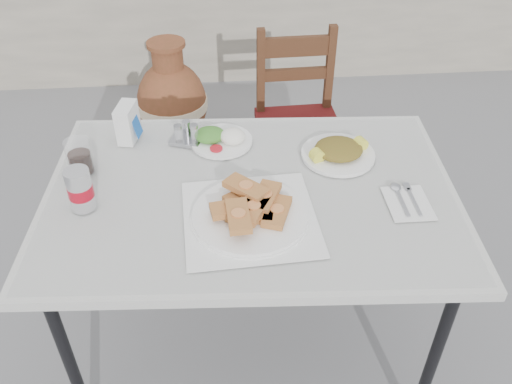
{
  "coord_description": "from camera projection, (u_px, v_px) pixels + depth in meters",
  "views": [
    {
      "loc": [
        0.06,
        -1.35,
        1.92
      ],
      "look_at": [
        0.18,
        0.08,
        0.76
      ],
      "focal_mm": 38.0,
      "sensor_mm": 36.0,
      "label": 1
    }
  ],
  "objects": [
    {
      "name": "ground",
      "position": [
        214.0,
        349.0,
        2.25
      ],
      "size": [
        80.0,
        80.0,
        0.0
      ],
      "primitive_type": "plane",
      "color": "slate",
      "rests_on": "ground"
    },
    {
      "name": "cafe_table",
      "position": [
        251.0,
        203.0,
        1.8
      ],
      "size": [
        1.39,
        0.99,
        0.82
      ],
      "rotation": [
        0.0,
        0.0,
        -0.06
      ],
      "color": "black",
      "rests_on": "ground"
    },
    {
      "name": "pide_plate",
      "position": [
        250.0,
        209.0,
        1.63
      ],
      "size": [
        0.42,
        0.42,
        0.08
      ],
      "rotation": [
        0.0,
        0.0,
        0.06
      ],
      "color": "white",
      "rests_on": "cafe_table"
    },
    {
      "name": "salad_rice_plate",
      "position": [
        221.0,
        138.0,
        1.97
      ],
      "size": [
        0.23,
        0.23,
        0.06
      ],
      "color": "white",
      "rests_on": "cafe_table"
    },
    {
      "name": "salad_chopped_plate",
      "position": [
        338.0,
        151.0,
        1.9
      ],
      "size": [
        0.26,
        0.26,
        0.06
      ],
      "color": "white",
      "rests_on": "cafe_table"
    },
    {
      "name": "soda_can",
      "position": [
        80.0,
        189.0,
        1.65
      ],
      "size": [
        0.08,
        0.08,
        0.14
      ],
      "color": "silver",
      "rests_on": "cafe_table"
    },
    {
      "name": "cola_glass",
      "position": [
        80.0,
        159.0,
        1.81
      ],
      "size": [
        0.08,
        0.08,
        0.12
      ],
      "color": "white",
      "rests_on": "cafe_table"
    },
    {
      "name": "napkin_holder",
      "position": [
        128.0,
        123.0,
        1.96
      ],
      "size": [
        0.09,
        0.12,
        0.14
      ],
      "rotation": [
        0.0,
        0.0,
        -0.21
      ],
      "color": "white",
      "rests_on": "cafe_table"
    },
    {
      "name": "condiment_caddy",
      "position": [
        187.0,
        135.0,
        1.97
      ],
      "size": [
        0.14,
        0.12,
        0.08
      ],
      "rotation": [
        0.0,
        0.0,
        -0.34
      ],
      "color": "#B3B3BA",
      "rests_on": "cafe_table"
    },
    {
      "name": "cutlery_napkin",
      "position": [
        406.0,
        200.0,
        1.72
      ],
      "size": [
        0.14,
        0.19,
        0.01
      ],
      "rotation": [
        0.0,
        0.0,
        -0.0
      ],
      "color": "white",
      "rests_on": "cafe_table"
    },
    {
      "name": "chair",
      "position": [
        298.0,
        123.0,
        2.73
      ],
      "size": [
        0.42,
        0.42,
        0.92
      ],
      "rotation": [
        0.0,
        0.0,
        0.04
      ],
      "color": "#33190D",
      "rests_on": "ground"
    },
    {
      "name": "terracotta_urn",
      "position": [
        172.0,
        104.0,
        3.17
      ],
      "size": [
        0.41,
        0.41,
        0.72
      ],
      "color": "brown",
      "rests_on": "ground"
    }
  ]
}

